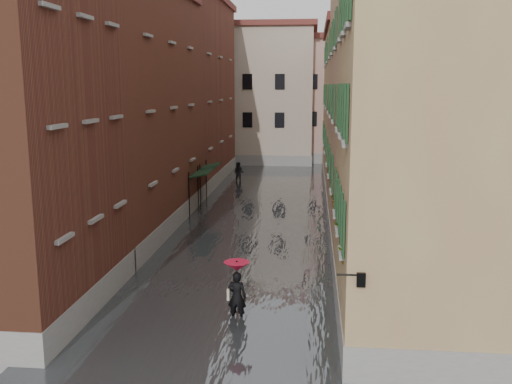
% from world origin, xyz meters
% --- Properties ---
extents(ground, '(120.00, 120.00, 0.00)m').
position_xyz_m(ground, '(0.00, 0.00, 0.00)').
color(ground, slate).
rests_on(ground, ground).
extents(floodwater, '(10.00, 60.00, 0.20)m').
position_xyz_m(floodwater, '(0.00, 13.00, 0.10)').
color(floodwater, '#4B4F53').
rests_on(floodwater, ground).
extents(building_left_mid, '(6.00, 14.00, 12.50)m').
position_xyz_m(building_left_mid, '(-7.00, 9.00, 6.25)').
color(building_left_mid, '#57281B').
rests_on(building_left_mid, ground).
extents(building_left_far, '(6.00, 16.00, 14.00)m').
position_xyz_m(building_left_far, '(-7.00, 24.00, 7.00)').
color(building_left_far, brown).
rests_on(building_left_far, ground).
extents(building_right_near, '(6.00, 8.00, 11.50)m').
position_xyz_m(building_right_near, '(7.00, -2.00, 5.75)').
color(building_right_near, '#A27554').
rests_on(building_right_near, ground).
extents(building_right_mid, '(6.00, 14.00, 13.00)m').
position_xyz_m(building_right_mid, '(7.00, 9.00, 6.50)').
color(building_right_mid, '#A28462').
rests_on(building_right_mid, ground).
extents(building_right_far, '(6.00, 16.00, 11.50)m').
position_xyz_m(building_right_far, '(7.00, 24.00, 5.75)').
color(building_right_far, '#A27554').
rests_on(building_right_far, ground).
extents(building_end_cream, '(12.00, 9.00, 13.00)m').
position_xyz_m(building_end_cream, '(-3.00, 38.00, 6.50)').
color(building_end_cream, '#B29E8D').
rests_on(building_end_cream, ground).
extents(building_end_pink, '(10.00, 9.00, 12.00)m').
position_xyz_m(building_end_pink, '(6.00, 40.00, 6.00)').
color(building_end_pink, tan).
rests_on(building_end_pink, ground).
extents(awning_near, '(1.09, 3.34, 2.80)m').
position_xyz_m(awning_near, '(-3.48, 13.78, 2.47)').
color(awning_near, black).
rests_on(awning_near, ground).
extents(awning_far, '(1.09, 2.85, 2.80)m').
position_xyz_m(awning_far, '(-3.49, 16.13, 2.46)').
color(awning_far, black).
rests_on(awning_far, ground).
extents(wall_lantern, '(0.71, 0.22, 0.35)m').
position_xyz_m(wall_lantern, '(4.33, -6.00, 3.01)').
color(wall_lantern, black).
rests_on(wall_lantern, ground).
extents(window_planters, '(0.59, 8.17, 0.84)m').
position_xyz_m(window_planters, '(4.12, -1.13, 3.51)').
color(window_planters, brown).
rests_on(window_planters, ground).
extents(pedestrian_main, '(0.87, 0.87, 2.06)m').
position_xyz_m(pedestrian_main, '(0.72, -2.01, 1.20)').
color(pedestrian_main, black).
rests_on(pedestrian_main, ground).
extents(pedestrian_far, '(0.89, 0.73, 1.70)m').
position_xyz_m(pedestrian_far, '(-2.68, 24.63, 0.85)').
color(pedestrian_far, black).
rests_on(pedestrian_far, ground).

